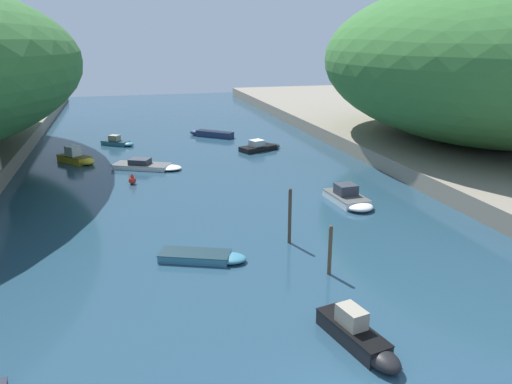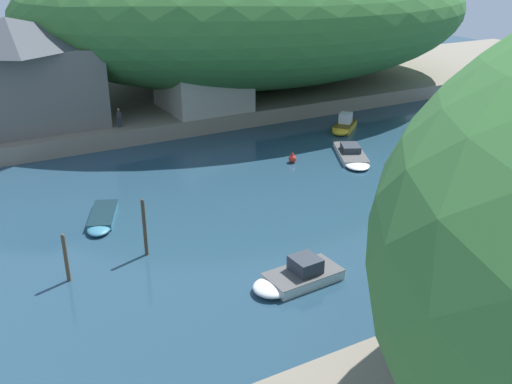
{
  "view_description": "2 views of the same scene",
  "coord_description": "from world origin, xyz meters",
  "px_view_note": "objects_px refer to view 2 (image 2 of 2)",
  "views": [
    {
      "loc": [
        -6.36,
        -11.89,
        11.87
      ],
      "look_at": [
        2.61,
        21.5,
        0.95
      ],
      "focal_mm": 35.0,
      "sensor_mm": 36.0,
      "label": 1
    },
    {
      "loc": [
        30.15,
        6.07,
        15.82
      ],
      "look_at": [
        -0.08,
        22.67,
        1.0
      ],
      "focal_mm": 40.0,
      "sensor_mm": 36.0,
      "label": 2
    }
  ],
  "objects_px": {
    "boat_cabin_cruiser": "(344,126)",
    "channel_buoy_near": "(292,158)",
    "boat_white_cruiser": "(102,219)",
    "boathouse_shed": "(202,76)",
    "boat_red_skiff": "(296,277)",
    "boat_yellow_tender": "(431,127)",
    "waterfront_building": "(14,72)",
    "person_on_quay": "(119,116)",
    "boat_moored_right": "(352,155)"
  },
  "relations": [
    {
      "from": "boathouse_shed",
      "to": "boat_red_skiff",
      "type": "xyz_separation_m",
      "value": [
        29.24,
        -7.89,
        -4.12
      ]
    },
    {
      "from": "boathouse_shed",
      "to": "boat_yellow_tender",
      "type": "height_order",
      "value": "boathouse_shed"
    },
    {
      "from": "boathouse_shed",
      "to": "boat_cabin_cruiser",
      "type": "bearing_deg",
      "value": 48.56
    },
    {
      "from": "boat_white_cruiser",
      "to": "person_on_quay",
      "type": "bearing_deg",
      "value": -88.47
    },
    {
      "from": "person_on_quay",
      "to": "boat_yellow_tender",
      "type": "bearing_deg",
      "value": -4.98
    },
    {
      "from": "boat_yellow_tender",
      "to": "waterfront_building",
      "type": "bearing_deg",
      "value": 12.01
    },
    {
      "from": "waterfront_building",
      "to": "boat_cabin_cruiser",
      "type": "distance_m",
      "value": 29.4
    },
    {
      "from": "boathouse_shed",
      "to": "channel_buoy_near",
      "type": "distance_m",
      "value": 14.68
    },
    {
      "from": "boat_red_skiff",
      "to": "person_on_quay",
      "type": "relative_size",
      "value": 2.94
    },
    {
      "from": "boathouse_shed",
      "to": "person_on_quay",
      "type": "xyz_separation_m",
      "value": [
        2.62,
        -9.09,
        -2.1
      ]
    },
    {
      "from": "boat_yellow_tender",
      "to": "channel_buoy_near",
      "type": "bearing_deg",
      "value": 39.27
    },
    {
      "from": "boat_red_skiff",
      "to": "person_on_quay",
      "type": "xyz_separation_m",
      "value": [
        -26.62,
        -1.2,
        2.03
      ]
    },
    {
      "from": "waterfront_building",
      "to": "boat_moored_right",
      "type": "relative_size",
      "value": 2.19
    },
    {
      "from": "boat_white_cruiser",
      "to": "boathouse_shed",
      "type": "bearing_deg",
      "value": -107.84
    },
    {
      "from": "boat_cabin_cruiser",
      "to": "person_on_quay",
      "type": "bearing_deg",
      "value": 31.15
    },
    {
      "from": "boat_cabin_cruiser",
      "to": "channel_buoy_near",
      "type": "relative_size",
      "value": 4.63
    },
    {
      "from": "waterfront_building",
      "to": "person_on_quay",
      "type": "distance_m",
      "value": 9.38
    },
    {
      "from": "boat_cabin_cruiser",
      "to": "boat_red_skiff",
      "type": "relative_size",
      "value": 0.87
    },
    {
      "from": "boat_cabin_cruiser",
      "to": "channel_buoy_near",
      "type": "height_order",
      "value": "boat_cabin_cruiser"
    },
    {
      "from": "channel_buoy_near",
      "to": "boat_red_skiff",
      "type": "bearing_deg",
      "value": -31.57
    },
    {
      "from": "boat_red_skiff",
      "to": "channel_buoy_near",
      "type": "distance_m",
      "value": 17.89
    },
    {
      "from": "boat_white_cruiser",
      "to": "channel_buoy_near",
      "type": "distance_m",
      "value": 16.54
    },
    {
      "from": "waterfront_building",
      "to": "boathouse_shed",
      "type": "height_order",
      "value": "waterfront_building"
    },
    {
      "from": "boat_yellow_tender",
      "to": "channel_buoy_near",
      "type": "xyz_separation_m",
      "value": [
        1.06,
        -16.01,
        0.02
      ]
    },
    {
      "from": "boat_moored_right",
      "to": "boat_red_skiff",
      "type": "relative_size",
      "value": 1.34
    },
    {
      "from": "boathouse_shed",
      "to": "boat_yellow_tender",
      "type": "relative_size",
      "value": 2.12
    },
    {
      "from": "boat_moored_right",
      "to": "person_on_quay",
      "type": "distance_m",
      "value": 20.17
    },
    {
      "from": "boat_red_skiff",
      "to": "person_on_quay",
      "type": "height_order",
      "value": "person_on_quay"
    },
    {
      "from": "boat_moored_right",
      "to": "boat_yellow_tender",
      "type": "xyz_separation_m",
      "value": [
        -2.62,
        11.25,
        0.06
      ]
    },
    {
      "from": "boat_cabin_cruiser",
      "to": "waterfront_building",
      "type": "bearing_deg",
      "value": 27.44
    },
    {
      "from": "boat_moored_right",
      "to": "boathouse_shed",
      "type": "bearing_deg",
      "value": -42.04
    },
    {
      "from": "waterfront_building",
      "to": "boat_white_cruiser",
      "type": "distance_m",
      "value": 20.2
    },
    {
      "from": "boathouse_shed",
      "to": "channel_buoy_near",
      "type": "height_order",
      "value": "boathouse_shed"
    },
    {
      "from": "boat_yellow_tender",
      "to": "boat_white_cruiser",
      "type": "height_order",
      "value": "boat_yellow_tender"
    },
    {
      "from": "boat_red_skiff",
      "to": "boat_white_cruiser",
      "type": "bearing_deg",
      "value": 26.56
    },
    {
      "from": "waterfront_building",
      "to": "boat_yellow_tender",
      "type": "bearing_deg",
      "value": 66.53
    },
    {
      "from": "waterfront_building",
      "to": "boat_cabin_cruiser",
      "type": "bearing_deg",
      "value": 67.88
    },
    {
      "from": "waterfront_building",
      "to": "channel_buoy_near",
      "type": "height_order",
      "value": "waterfront_building"
    },
    {
      "from": "channel_buoy_near",
      "to": "boat_white_cruiser",
      "type": "bearing_deg",
      "value": -78.07
    },
    {
      "from": "boat_yellow_tender",
      "to": "boat_red_skiff",
      "type": "bearing_deg",
      "value": 68.2
    },
    {
      "from": "boat_cabin_cruiser",
      "to": "boat_red_skiff",
      "type": "distance_m",
      "value": 27.14
    },
    {
      "from": "boat_cabin_cruiser",
      "to": "boat_white_cruiser",
      "type": "relative_size",
      "value": 0.87
    },
    {
      "from": "waterfront_building",
      "to": "boat_moored_right",
      "type": "bearing_deg",
      "value": 52.59
    },
    {
      "from": "boat_cabin_cruiser",
      "to": "channel_buoy_near",
      "type": "bearing_deg",
      "value": 78.9
    },
    {
      "from": "boathouse_shed",
      "to": "boat_cabin_cruiser",
      "type": "distance_m",
      "value": 14.27
    },
    {
      "from": "boathouse_shed",
      "to": "boat_white_cruiser",
      "type": "bearing_deg",
      "value": -40.18
    },
    {
      "from": "boat_white_cruiser",
      "to": "boat_red_skiff",
      "type": "bearing_deg",
      "value": 142.32
    },
    {
      "from": "boat_cabin_cruiser",
      "to": "boat_yellow_tender",
      "type": "bearing_deg",
      "value": -158.7
    },
    {
      "from": "waterfront_building",
      "to": "boat_cabin_cruiser",
      "type": "height_order",
      "value": "waterfront_building"
    },
    {
      "from": "boat_moored_right",
      "to": "channel_buoy_near",
      "type": "bearing_deg",
      "value": 8.0
    }
  ]
}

